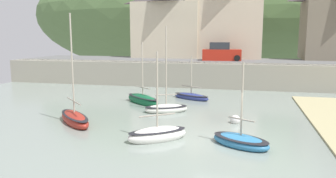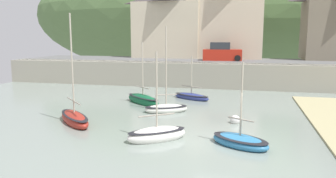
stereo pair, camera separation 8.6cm
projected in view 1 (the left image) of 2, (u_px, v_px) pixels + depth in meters
The scene contains 12 objects.
quay_seawall at pixel (233, 74), 32.72m from camera, with size 48.00×9.40×2.40m.
hillside_backdrop at pixel (218, 14), 68.76m from camera, with size 80.00×44.00×26.85m.
waterfront_building_left at pixel (168, 23), 41.17m from camera, with size 8.37×5.79×8.30m.
waterfront_building_centre at pixel (225, 16), 39.49m from camera, with size 8.92×5.33×9.87m.
fishing_boat_green at pixel (241, 141), 15.40m from camera, with size 3.16×2.62×4.03m.
rowboat_small_beached at pixel (75, 118), 19.30m from camera, with size 3.54×3.53×6.49m.
sailboat_blue_trim at pixel (166, 108), 22.24m from camera, with size 3.16×2.39×5.82m.
motorboat_with_cabin at pixel (143, 100), 24.93m from camera, with size 3.62×3.26×4.81m.
sailboat_far_left at pixel (157, 134), 16.19m from camera, with size 3.07×2.68×4.52m.
sailboat_white_hull at pixel (191, 96), 26.75m from camera, with size 3.40×2.44×3.64m.
parked_car_near_slipway at pixel (221, 53), 35.83m from camera, with size 4.20×1.96×1.95m.
mooring_buoy at pixel (235, 120), 19.40m from camera, with size 0.59×0.59×0.59m.
Camera 1 is at (1.16, -15.66, 5.05)m, focal length 35.53 mm.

